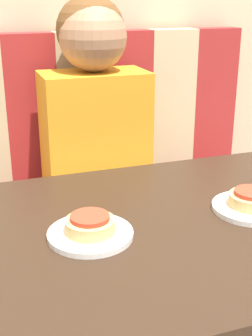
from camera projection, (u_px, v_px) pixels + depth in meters
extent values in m
cube|color=#5B1919|center=(98.00, 268.00, 1.75)|extent=(1.27, 0.46, 0.43)
cube|color=maroon|center=(32.00, 123.00, 1.68)|extent=(0.18, 0.08, 0.63)
cube|color=tan|center=(81.00, 119.00, 1.74)|extent=(0.18, 0.08, 0.63)
cube|color=maroon|center=(127.00, 115.00, 1.79)|extent=(0.18, 0.08, 0.63)
cube|color=tan|center=(170.00, 111.00, 1.85)|extent=(0.18, 0.08, 0.63)
cube|color=maroon|center=(211.00, 108.00, 1.90)|extent=(0.18, 0.08, 0.63)
cube|color=black|center=(173.00, 228.00, 1.03)|extent=(1.06, 0.70, 0.03)
cube|color=orange|center=(96.00, 148.00, 1.59)|extent=(0.35, 0.20, 0.51)
sphere|color=#9E7051|center=(93.00, 37.00, 1.46)|extent=(0.21, 0.21, 0.21)
sphere|color=brown|center=(90.00, 30.00, 1.48)|extent=(0.22, 0.22, 0.22)
cylinder|color=white|center=(90.00, 234.00, 0.95)|extent=(0.18, 0.18, 0.01)
cylinder|color=white|center=(251.00, 208.00, 1.07)|extent=(0.18, 0.18, 0.01)
cylinder|color=tan|center=(90.00, 226.00, 0.95)|extent=(0.10, 0.10, 0.03)
cylinder|color=#B73823|center=(90.00, 217.00, 0.94)|extent=(0.08, 0.08, 0.01)
cylinder|color=tan|center=(251.00, 200.00, 1.06)|extent=(0.10, 0.10, 0.03)
cylinder|color=#B73823|center=(252.00, 193.00, 1.06)|extent=(0.08, 0.08, 0.01)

